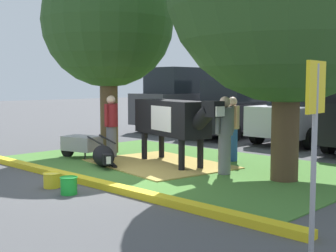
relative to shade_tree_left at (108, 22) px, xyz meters
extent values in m
plane|color=#4C4C4F|center=(2.69, -2.00, -3.53)|extent=(80.00, 80.00, 0.00)
cube|color=#477A33|center=(2.66, -0.06, -3.52)|extent=(8.22, 5.12, 0.02)
cube|color=yellow|center=(2.66, -2.77, -3.47)|extent=(9.42, 0.24, 0.12)
cube|color=tan|center=(2.30, -0.37, -3.51)|extent=(3.55, 2.89, 0.04)
cylinder|color=brown|center=(0.00, 0.00, -2.37)|extent=(0.48, 0.48, 2.33)
sphere|color=#2D5123|center=(0.00, 0.00, 0.03)|extent=(3.52, 3.52, 3.52)
cylinder|color=#4C3823|center=(5.32, 0.09, -2.42)|extent=(0.53, 0.53, 2.23)
cube|color=black|center=(2.49, -0.17, -2.42)|extent=(2.40, 1.29, 0.80)
cube|color=white|center=(2.63, -0.21, -2.42)|extent=(1.06, 0.93, 0.56)
cylinder|color=black|center=(3.77, -0.52, -2.32)|extent=(0.70, 0.48, 0.58)
cube|color=black|center=(4.08, -0.61, -2.14)|extent=(0.49, 0.37, 0.32)
cube|color=white|center=(4.27, -0.66, -2.18)|extent=(0.17, 0.22, 0.20)
cylinder|color=black|center=(3.39, -0.16, -3.18)|extent=(0.14, 0.14, 0.72)
cylinder|color=black|center=(3.26, -0.64, -3.18)|extent=(0.14, 0.14, 0.72)
cylinder|color=black|center=(1.72, 0.29, -3.18)|extent=(0.14, 0.14, 0.72)
cylinder|color=black|center=(1.59, -0.18, -3.18)|extent=(0.14, 0.14, 0.72)
cylinder|color=black|center=(1.33, 0.15, -2.67)|extent=(0.06, 0.06, 0.70)
ellipsoid|color=black|center=(1.49, -1.37, -3.29)|extent=(1.19, 0.96, 0.48)
cube|color=black|center=(2.01, -1.67, -3.27)|extent=(0.34, 0.31, 0.22)
cube|color=silver|center=(2.11, -1.73, -3.27)|extent=(0.10, 0.12, 0.16)
cylinder|color=black|center=(1.88, -1.39, -3.47)|extent=(0.35, 0.26, 0.10)
cylinder|color=#23478C|center=(3.25, 1.20, -3.13)|extent=(0.26, 0.26, 0.81)
cylinder|color=#9E7F5B|center=(3.25, 1.20, -2.45)|extent=(0.34, 0.34, 0.56)
sphere|color=beige|center=(3.25, 1.20, -2.06)|extent=(0.22, 0.22, 0.22)
cylinder|color=#9E7F5B|center=(3.45, 1.13, -2.42)|extent=(0.09, 0.09, 0.53)
cylinder|color=#9E7F5B|center=(3.04, 1.28, -2.42)|extent=(0.09, 0.09, 0.53)
cylinder|color=slate|center=(0.77, -0.55, -3.12)|extent=(0.26, 0.26, 0.82)
cylinder|color=maroon|center=(0.77, -0.55, -2.43)|extent=(0.34, 0.34, 0.56)
sphere|color=beige|center=(0.77, -0.55, -2.04)|extent=(0.22, 0.22, 0.22)
cylinder|color=maroon|center=(0.71, -0.34, -2.40)|extent=(0.09, 0.09, 0.54)
cylinder|color=maroon|center=(0.83, -0.76, -2.40)|extent=(0.09, 0.09, 0.54)
cylinder|color=slate|center=(4.10, -0.23, -3.12)|extent=(0.26, 0.26, 0.84)
cylinder|color=slate|center=(4.10, -0.23, -2.41)|extent=(0.34, 0.34, 0.58)
sphere|color=beige|center=(4.10, -0.23, -2.01)|extent=(0.23, 0.23, 0.23)
cylinder|color=slate|center=(4.08, -0.45, -2.38)|extent=(0.09, 0.09, 0.55)
cylinder|color=slate|center=(4.12, -0.01, -2.38)|extent=(0.09, 0.09, 0.55)
cube|color=gray|center=(0.27, -1.10, -3.13)|extent=(1.01, 0.78, 0.36)
cylinder|color=black|center=(-0.22, -1.21, -3.35)|extent=(0.37, 0.17, 0.36)
cylinder|color=black|center=(0.61, -1.25, -3.41)|extent=(0.04, 0.04, 0.24)
cylinder|color=black|center=(0.51, -0.82, -3.41)|extent=(0.04, 0.04, 0.24)
cylinder|color=black|center=(0.95, -1.18, -3.01)|extent=(0.53, 0.15, 0.23)
cylinder|color=black|center=(0.85, -0.75, -3.01)|extent=(0.53, 0.15, 0.23)
cylinder|color=#99999E|center=(7.60, -3.29, -2.47)|extent=(0.06, 0.06, 2.12)
cube|color=yellow|center=(7.60, -3.29, -1.66)|extent=(0.07, 0.44, 0.56)
cylinder|color=yellow|center=(2.55, -3.40, -3.40)|extent=(0.30, 0.30, 0.26)
torus|color=yellow|center=(2.55, -3.40, -3.27)|extent=(0.33, 0.33, 0.02)
cylinder|color=green|center=(3.21, -3.47, -3.39)|extent=(0.28, 0.28, 0.30)
torus|color=green|center=(3.21, -3.47, -3.24)|extent=(0.31, 0.31, 0.02)
cube|color=#3D3D42|center=(-2.62, 6.09, -2.61)|extent=(1.91, 4.60, 1.20)
cube|color=black|center=(-2.62, 6.09, -1.51)|extent=(1.68, 3.20, 1.00)
cylinder|color=black|center=(-3.58, 7.58, -3.21)|extent=(0.22, 0.64, 0.64)
cylinder|color=black|center=(-1.68, 7.59, -3.21)|extent=(0.22, 0.64, 0.64)
cylinder|color=black|center=(-3.57, 4.59, -3.21)|extent=(0.22, 0.64, 0.64)
cylinder|color=black|center=(-1.67, 4.60, -3.21)|extent=(0.22, 0.64, 0.64)
cube|color=black|center=(0.14, 5.70, -2.76)|extent=(1.81, 4.40, 0.90)
cube|color=black|center=(0.14, 5.70, -1.91)|extent=(1.59, 2.20, 0.80)
cylinder|color=black|center=(-0.76, 7.12, -3.21)|extent=(0.22, 0.64, 0.64)
cylinder|color=black|center=(1.04, 7.13, -3.21)|extent=(0.22, 0.64, 0.64)
cylinder|color=black|center=(-0.75, 4.26, -3.21)|extent=(0.22, 0.64, 0.64)
cylinder|color=black|center=(1.05, 4.27, -3.21)|extent=(0.22, 0.64, 0.64)
cube|color=silver|center=(2.76, 5.87, -2.76)|extent=(1.81, 4.40, 0.90)
cube|color=black|center=(2.76, 5.87, -1.91)|extent=(1.59, 2.20, 0.80)
cylinder|color=black|center=(1.86, 7.30, -3.21)|extent=(0.22, 0.64, 0.64)
cylinder|color=black|center=(1.87, 4.44, -3.21)|extent=(0.22, 0.64, 0.64)
cylinder|color=black|center=(3.67, 4.44, -3.21)|extent=(0.22, 0.64, 0.64)
cylinder|color=black|center=(4.38, 4.08, -3.21)|extent=(0.22, 0.64, 0.64)
camera|label=1|loc=(9.88, -7.92, -1.62)|focal=49.43mm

